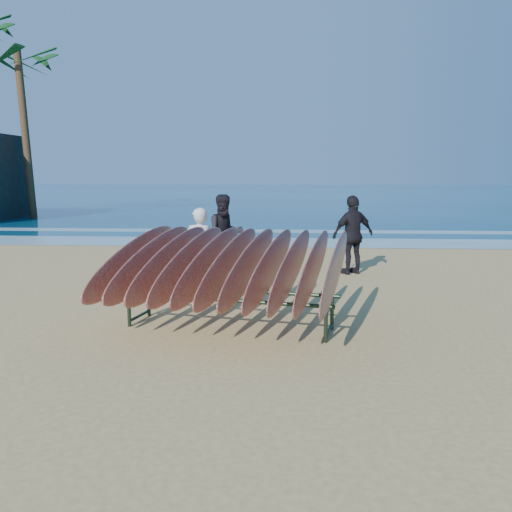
% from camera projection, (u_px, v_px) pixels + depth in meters
% --- Properties ---
extents(ground, '(120.00, 120.00, 0.00)m').
position_uv_depth(ground, '(253.00, 326.00, 8.15)').
color(ground, tan).
rests_on(ground, ground).
extents(ocean, '(160.00, 160.00, 0.00)m').
position_uv_depth(ocean, '(287.00, 193.00, 62.40)').
color(ocean, navy).
rests_on(ocean, ground).
extents(foam_near, '(160.00, 160.00, 0.00)m').
position_uv_depth(foam_near, '(274.00, 242.00, 18.01)').
color(foam_near, white).
rests_on(foam_near, ground).
extents(foam_far, '(160.00, 160.00, 0.00)m').
position_uv_depth(foam_far, '(277.00, 231.00, 21.47)').
color(foam_far, white).
rests_on(foam_far, ground).
extents(surfboard_rack, '(3.72, 3.62, 1.57)m').
position_uv_depth(surfboard_rack, '(229.00, 265.00, 7.93)').
color(surfboard_rack, '#1C2D1F').
rests_on(surfboard_rack, ground).
extents(person_white, '(0.67, 0.51, 1.64)m').
position_uv_depth(person_white, '(200.00, 250.00, 10.42)').
color(person_white, silver).
rests_on(person_white, ground).
extents(person_dark_a, '(1.08, 0.98, 1.80)m').
position_uv_depth(person_dark_a, '(225.00, 234.00, 12.47)').
color(person_dark_a, black).
rests_on(person_dark_a, ground).
extents(person_dark_b, '(1.13, 0.89, 1.79)m').
position_uv_depth(person_dark_b, '(353.00, 235.00, 12.28)').
color(person_dark_b, black).
rests_on(person_dark_b, ground).
extents(palm_mid, '(5.20, 5.20, 8.39)m').
position_uv_depth(palm_mid, '(21.00, 63.00, 26.01)').
color(palm_mid, brown).
rests_on(palm_mid, ground).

